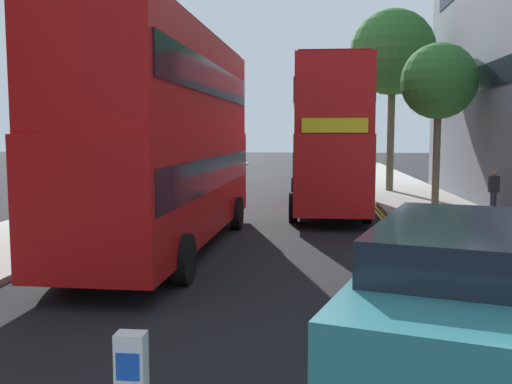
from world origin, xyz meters
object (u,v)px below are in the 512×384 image
Objects in this scene: double_decker_bus_oncoming at (326,134)px; taxi_minivan at (461,326)px; pedestrian_far at (494,192)px; double_decker_bus_away at (168,134)px.

taxi_minivan is (0.94, -16.94, -1.96)m from double_decker_bus_oncoming.
taxi_minivan is at bearing -108.36° from pedestrian_far.
taxi_minivan is (5.23, -8.59, -1.96)m from double_decker_bus_away.
double_decker_bus_oncoming reaches higher than pedestrian_far.
double_decker_bus_away is at bearing 121.35° from taxi_minivan.
double_decker_bus_away is at bearing -117.19° from double_decker_bus_oncoming.
double_decker_bus_away is 6.71× the size of pedestrian_far.
taxi_minivan reaches higher than pedestrian_far.
taxi_minivan is 15.50m from pedestrian_far.
double_decker_bus_oncoming is at bearing 159.01° from pedestrian_far.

